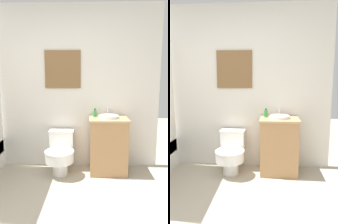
% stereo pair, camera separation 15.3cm
% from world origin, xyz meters
% --- Properties ---
extents(wall_back, '(3.54, 0.07, 2.50)m').
position_xyz_m(wall_back, '(0.01, 1.96, 1.26)').
color(wall_back, silver).
rests_on(wall_back, ground_plane).
extents(toilet, '(0.42, 0.57, 0.62)m').
position_xyz_m(toilet, '(0.27, 1.64, 0.32)').
color(toilet, white).
rests_on(toilet, ground_plane).
extents(vanity, '(0.57, 0.46, 0.83)m').
position_xyz_m(vanity, '(0.98, 1.69, 0.42)').
color(vanity, '#AD7F51').
rests_on(vanity, ground_plane).
extents(sink, '(0.29, 0.33, 0.13)m').
position_xyz_m(sink, '(0.98, 1.71, 0.85)').
color(sink, white).
rests_on(sink, vanity).
extents(soap_bottle, '(0.06, 0.06, 0.13)m').
position_xyz_m(soap_bottle, '(0.78, 1.77, 0.88)').
color(soap_bottle, green).
rests_on(soap_bottle, vanity).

